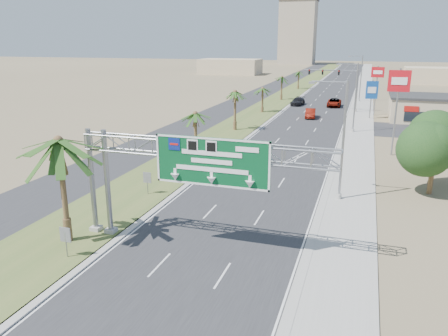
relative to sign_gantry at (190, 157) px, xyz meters
name	(u,v)px	position (x,y,z in m)	size (l,w,h in m)	color
road	(333,90)	(1.06, 100.07, -6.05)	(12.00, 300.00, 0.02)	#28282B
sidewalk_right	(365,91)	(9.56, 100.07, -6.01)	(4.00, 300.00, 0.10)	#9E9B93
median_grass	(296,89)	(-8.94, 100.07, -6.00)	(7.00, 300.00, 0.12)	#4A612A
opposing_road	(272,88)	(-15.94, 100.07, -6.05)	(8.00, 300.00, 0.02)	#28282B
sign_gantry	(190,157)	(0.00, 0.00, 0.00)	(16.75, 1.24, 7.50)	gray
palm_near	(58,141)	(-8.14, -1.93, 0.87)	(5.70, 5.70, 8.35)	brown
palm_row_b	(195,114)	(-8.44, 22.07, -1.16)	(3.99, 3.99, 5.95)	brown
palm_row_c	(235,93)	(-8.44, 38.07, -0.39)	(3.99, 3.99, 6.75)	brown
palm_row_d	(263,89)	(-8.44, 56.07, -1.64)	(3.99, 3.99, 5.45)	brown
palm_row_e	(282,78)	(-8.44, 75.07, -0.97)	(3.99, 3.99, 6.15)	brown
palm_row_f	(299,72)	(-8.44, 100.07, -1.35)	(3.99, 3.99, 5.75)	brown
streetlight_near	(340,146)	(8.36, 12.07, -1.36)	(3.27, 0.44, 10.00)	gray
streetlight_mid	(354,100)	(8.36, 42.07, -1.36)	(3.27, 0.44, 10.00)	gray
streetlight_far	(360,80)	(8.36, 78.07, -1.36)	(3.27, 0.44, 10.00)	gray
signal_mast	(346,86)	(6.23, 62.05, -1.21)	(10.28, 0.71, 8.00)	gray
store_building	(447,110)	(23.06, 56.07, -4.06)	(18.00, 10.00, 4.00)	#CCB38A
oak_near	(436,144)	(16.06, 16.07, -1.53)	(4.50, 4.50, 6.80)	brown
median_signback_a	(65,237)	(-6.74, -3.93, -4.61)	(0.75, 0.08, 2.08)	gray
median_signback_b	(147,179)	(-7.44, 8.07, -4.61)	(0.75, 0.08, 2.08)	gray
tower_distant	(298,33)	(-30.94, 240.07, 11.44)	(20.00, 16.00, 35.00)	tan
building_distant_left	(230,67)	(-43.94, 150.07, -3.06)	(24.00, 14.00, 6.00)	#CCB38A
building_distant_right	(438,76)	(31.06, 130.07, -3.56)	(20.00, 12.00, 5.00)	#CCB38A
car_left_lane	(217,162)	(-4.35, 17.76, -5.33)	(1.71, 4.25, 1.45)	black
car_mid_lane	(310,113)	(0.96, 52.84, -5.25)	(1.71, 4.91, 1.62)	#651209
car_right_lane	(334,103)	(3.86, 68.19, -5.25)	(2.70, 5.85, 1.62)	gray
car_far	(298,102)	(-3.58, 68.01, -5.28)	(2.19, 5.38, 1.56)	black
pole_sign_red_near	(399,87)	(13.45, 29.54, 1.93)	(2.41, 0.42, 10.05)	gray
pole_sign_blue	(372,91)	(10.87, 55.13, -1.29)	(2.01, 0.78, 6.67)	gray
pole_sign_red_far	(377,76)	(11.61, 59.38, 0.89)	(2.22, 0.63, 8.78)	gray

